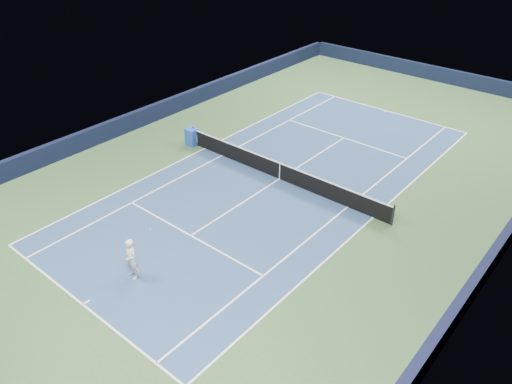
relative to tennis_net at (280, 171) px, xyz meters
The scene contains 19 objects.
ground 0.50m from the tennis_net, ahead, with size 40.00×40.00×0.00m, color #2E4D2A.
wall_far 19.83m from the tennis_net, 90.00° to the left, with size 22.00×0.35×1.10m, color black.
wall_right 10.83m from the tennis_net, ahead, with size 0.35×40.00×1.10m, color black.
wall_left 10.83m from the tennis_net, behind, with size 0.35×40.00×1.10m, color black.
court_surface 0.50m from the tennis_net, ahead, with size 10.97×23.77×0.01m, color navy.
baseline_far 11.90m from the tennis_net, 90.00° to the left, with size 10.97×0.08×0.00m, color white.
baseline_near 11.90m from the tennis_net, 90.00° to the right, with size 10.97×0.08×0.00m, color white.
sideline_doubles_right 5.51m from the tennis_net, ahead, with size 0.08×23.77×0.00m, color white.
sideline_doubles_left 5.51m from the tennis_net, behind, with size 0.08×23.77×0.00m, color white.
sideline_singles_right 4.14m from the tennis_net, ahead, with size 0.08×23.77×0.00m, color white.
sideline_singles_left 4.14m from the tennis_net, behind, with size 0.08×23.77×0.00m, color white.
service_line_far 6.42m from the tennis_net, 90.00° to the left, with size 8.23×0.08×0.00m, color white.
service_line_near 6.42m from the tennis_net, 90.00° to the right, with size 8.23×0.08×0.00m, color white.
center_service_line 0.50m from the tennis_net, ahead, with size 0.08×12.80×0.00m, color white.
center_mark_far 11.75m from the tennis_net, 90.00° to the left, with size 0.08×0.30×0.00m, color white.
center_mark_near 11.75m from the tennis_net, 90.00° to the right, with size 0.08×0.30×0.00m, color white.
tennis_net is the anchor object (origin of this frame).
sponsor_cube 6.40m from the tennis_net, behind, with size 0.65×0.58×1.03m.
tennis_player 9.70m from the tennis_net, 88.74° to the right, with size 0.82×1.28×1.84m.
Camera 1 is at (13.47, -18.04, 13.26)m, focal length 35.00 mm.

